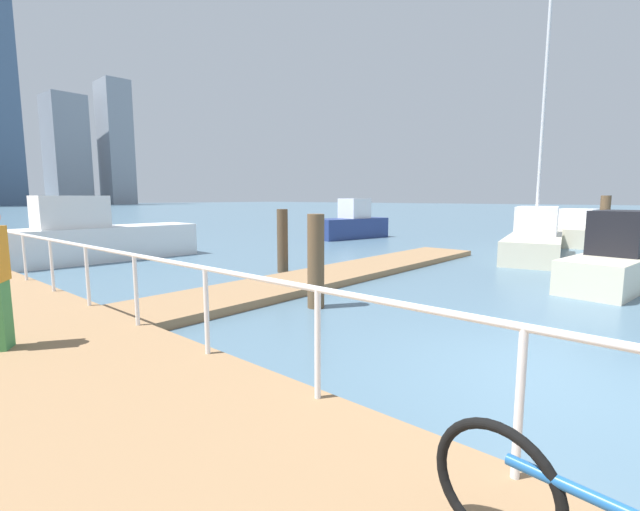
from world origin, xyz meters
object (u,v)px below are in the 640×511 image
object	(u,v)px
moored_boat_4	(351,224)
moored_boat_2	(535,237)
moored_boat_5	(100,237)
moored_boat_1	(617,259)
moored_boat_3	(574,230)

from	to	relation	value
moored_boat_4	moored_boat_2	bearing A→B (deg)	-97.36
moored_boat_4	moored_boat_5	distance (m)	13.11
moored_boat_5	moored_boat_2	bearing A→B (deg)	-44.60
moored_boat_2	moored_boat_4	world-z (taller)	moored_boat_2
moored_boat_1	moored_boat_3	xyz separation A→B (m)	(11.82, 3.26, -0.09)
moored_boat_3	moored_boat_5	bearing A→B (deg)	148.08
moored_boat_2	moored_boat_5	size ratio (longest dim) A/B	1.50
moored_boat_4	moored_boat_5	bearing A→B (deg)	173.25
moored_boat_3	moored_boat_1	bearing A→B (deg)	-164.60
moored_boat_3	moored_boat_4	xyz separation A→B (m)	(-5.55, 10.03, 0.14)
moored_boat_1	moored_boat_4	bearing A→B (deg)	64.74
moored_boat_2	moored_boat_5	xyz separation A→B (m)	(-11.73, 11.56, 0.12)
moored_boat_3	moored_boat_4	size ratio (longest dim) A/B	1.34
moored_boat_5	moored_boat_1	bearing A→B (deg)	-65.52
moored_boat_1	moored_boat_5	xyz separation A→B (m)	(-6.75, 14.83, 0.13)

